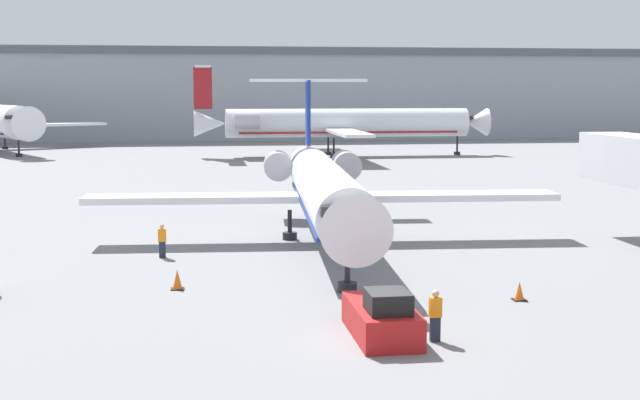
# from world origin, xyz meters

# --- Properties ---
(ground_plane) EXTENTS (600.00, 600.00, 0.00)m
(ground_plane) POSITION_xyz_m (0.00, 0.00, 0.00)
(ground_plane) COLOR slate
(terminal_building) EXTENTS (180.00, 16.80, 14.74)m
(terminal_building) POSITION_xyz_m (0.00, 120.00, 7.40)
(terminal_building) COLOR #8C939E
(terminal_building) RESTS_ON ground
(airplane_main) EXTENTS (25.83, 29.80, 8.94)m
(airplane_main) POSITION_xyz_m (1.05, 19.36, 3.06)
(airplane_main) COLOR white
(airplane_main) RESTS_ON ground
(pushback_tug) EXTENTS (1.95, 4.53, 1.79)m
(pushback_tug) POSITION_xyz_m (0.21, 0.50, 0.66)
(pushback_tug) COLOR #B21919
(pushback_tug) RESTS_ON ground
(worker_near_tug) EXTENTS (0.40, 0.24, 1.74)m
(worker_near_tug) POSITION_xyz_m (1.83, -0.31, 0.91)
(worker_near_tug) COLOR #232838
(worker_near_tug) RESTS_ON ground
(worker_by_wing) EXTENTS (0.40, 0.24, 1.68)m
(worker_by_wing) POSITION_xyz_m (-7.52, 15.88, 0.87)
(worker_by_wing) COLOR #232838
(worker_by_wing) RESTS_ON ground
(traffic_cone_left) EXTENTS (0.56, 0.56, 0.84)m
(traffic_cone_left) POSITION_xyz_m (-6.69, 8.70, 0.40)
(traffic_cone_left) COLOR black
(traffic_cone_left) RESTS_ON ground
(traffic_cone_right) EXTENTS (0.53, 0.53, 0.75)m
(traffic_cone_right) POSITION_xyz_m (6.69, 4.80, 0.36)
(traffic_cone_right) COLOR black
(traffic_cone_right) RESTS_ON ground
(airplane_parked_far_right) EXTENTS (36.41, 32.83, 10.92)m
(airplane_parked_far_right) POSITION_xyz_m (12.13, 79.68, 4.08)
(airplane_parked_far_right) COLOR silver
(airplane_parked_far_right) RESTS_ON ground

